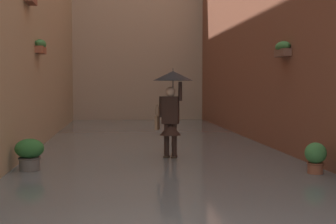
{
  "coord_description": "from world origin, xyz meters",
  "views": [
    {
      "loc": [
        1.0,
        2.72,
        1.76
      ],
      "look_at": [
        -0.09,
        -7.5,
        1.16
      ],
      "focal_mm": 50.86,
      "sensor_mm": 36.0,
      "label": 1
    }
  ],
  "objects": [
    {
      "name": "person_wading",
      "position": [
        -0.24,
        -8.18,
        1.45
      ],
      "size": [
        0.93,
        0.93,
        2.14
      ],
      "color": "#2D2319",
      "rests_on": "ground_plane"
    },
    {
      "name": "ground_plane",
      "position": [
        0.0,
        -10.09,
        0.0
      ],
      "size": [
        60.0,
        60.0,
        0.0
      ],
      "primitive_type": "plane",
      "color": "gray"
    },
    {
      "name": "potted_plant_mid_right",
      "position": [
        2.74,
        -6.87,
        0.39
      ],
      "size": [
        0.57,
        0.57,
        0.69
      ],
      "color": "#66605B",
      "rests_on": "ground_plane"
    },
    {
      "name": "potted_plant_far_left",
      "position": [
        -2.75,
        -5.92,
        0.37
      ],
      "size": [
        0.41,
        0.41,
        0.66
      ],
      "color": "#9E563D",
      "rests_on": "ground_plane"
    },
    {
      "name": "flood_water",
      "position": [
        0.0,
        -10.09,
        0.03
      ],
      "size": [
        7.03,
        26.18,
        0.06
      ],
      "primitive_type": "cube",
      "color": "slate",
      "rests_on": "ground_plane"
    }
  ]
}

